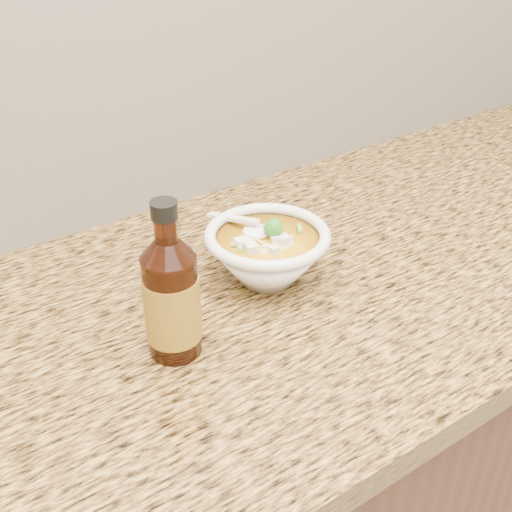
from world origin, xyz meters
TOP-DOWN VIEW (x-y plane):
  - counter_slab at (0.00, 1.68)m, footprint 4.00×0.68m
  - soup_bowl at (0.13, 1.69)m, footprint 0.18×0.20m
  - hot_sauce_bottle at (-0.06, 1.62)m, footprint 0.08×0.08m

SIDE VIEW (x-z plane):
  - counter_slab at x=0.00m, z-range 0.86..0.90m
  - soup_bowl at x=0.13m, z-range 0.89..0.99m
  - hot_sauce_bottle at x=-0.06m, z-range 0.87..1.08m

